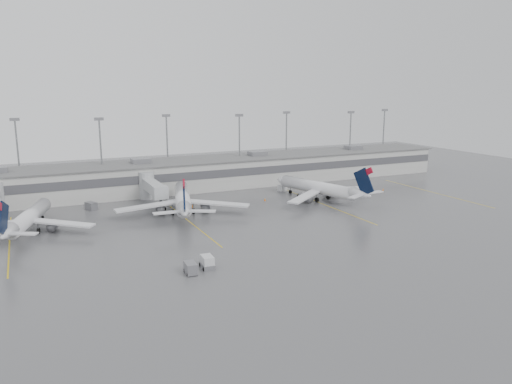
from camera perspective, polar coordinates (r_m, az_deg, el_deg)
name	(u,v)px	position (r m, az deg, el deg)	size (l,w,h in m)	color
ground	(317,241)	(95.13, 6.95, -5.61)	(260.00, 260.00, 0.00)	#4D4D50
terminal	(211,172)	(145.16, -5.20, 2.27)	(152.00, 17.00, 9.45)	#B1B1AC
light_masts	(203,143)	(149.44, -6.02, 5.57)	(142.40, 8.00, 20.60)	gray
jet_bridge_right	(151,187)	(127.93, -11.96, 0.59)	(4.00, 17.20, 7.00)	#A1A4A7
stand_markings	(261,213)	(115.33, 0.63, -2.37)	(105.25, 40.00, 0.01)	gold
jet_far_left	(27,218)	(108.61, -24.70, -2.76)	(25.70, 29.25, 9.75)	silver
jet_mid_left	(183,199)	(114.82, -8.37, -0.81)	(29.20, 33.18, 10.98)	silver
jet_mid_right	(321,188)	(127.99, 7.47, 0.47)	(27.65, 31.44, 10.43)	silver
baggage_tug	(207,263)	(81.24, -5.58, -8.12)	(2.22, 3.27, 2.03)	silver
baggage_cart	(190,268)	(79.18, -7.50, -8.59)	(1.77, 2.91, 1.81)	slate
gse_uld_a	(37,212)	(122.44, -23.75, -2.12)	(2.53, 1.69, 1.79)	silver
gse_uld_b	(172,203)	(123.33, -9.54, -1.23)	(2.12, 1.41, 1.50)	silver
gse_uld_c	(282,188)	(139.32, 3.04, 0.50)	(2.46, 1.64, 1.74)	silver
gse_loader	(91,206)	(124.08, -18.32, -1.52)	(1.81, 2.90, 1.81)	slate
cone_b	(193,206)	(120.93, -7.27, -1.60)	(0.49, 0.49, 0.78)	#F16605
cone_c	(265,199)	(126.98, 1.03, -0.85)	(0.47, 0.47, 0.74)	#F16605
cone_d	(383,189)	(143.91, 14.32, 0.29)	(0.41, 0.41, 0.66)	#F16605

